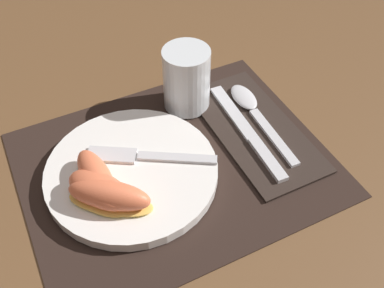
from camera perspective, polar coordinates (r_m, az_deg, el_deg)
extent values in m
plane|color=brown|center=(0.64, -2.12, -2.64)|extent=(3.00, 3.00, 0.00)
cube|color=black|center=(0.64, -2.13, -2.53)|extent=(0.43, 0.34, 0.00)
cylinder|color=white|center=(0.62, -7.66, -3.55)|extent=(0.24, 0.24, 0.02)
cylinder|color=silver|center=(0.70, -0.70, 8.27)|extent=(0.07, 0.07, 0.10)
cylinder|color=orange|center=(0.72, -0.68, 6.27)|extent=(0.06, 0.06, 0.04)
cube|color=#2D231E|center=(0.69, 7.91, 1.99)|extent=(0.12, 0.25, 0.00)
cube|color=silver|center=(0.65, 9.58, -1.87)|extent=(0.02, 0.09, 0.01)
cube|color=silver|center=(0.71, 5.25, 4.02)|extent=(0.02, 0.13, 0.01)
cube|color=silver|center=(0.68, 10.30, 0.94)|extent=(0.02, 0.12, 0.01)
ellipsoid|color=silver|center=(0.73, 6.60, 5.95)|extent=(0.04, 0.07, 0.01)
cube|color=silver|center=(0.62, -2.12, -1.86)|extent=(0.10, 0.07, 0.00)
cube|color=silver|center=(0.64, -10.16, -1.38)|extent=(0.07, 0.06, 0.00)
ellipsoid|color=#F7C656|center=(0.60, -11.81, -4.94)|extent=(0.05, 0.10, 0.01)
ellipsoid|color=#F2754C|center=(0.59, -12.00, -4.16)|extent=(0.04, 0.10, 0.03)
ellipsoid|color=#F7C656|center=(0.59, -11.43, -6.54)|extent=(0.10, 0.11, 0.01)
ellipsoid|color=#F2754C|center=(0.58, -11.64, -5.71)|extent=(0.09, 0.10, 0.04)
ellipsoid|color=#F7C656|center=(0.58, -10.26, -7.28)|extent=(0.11, 0.10, 0.01)
ellipsoid|color=#F2754C|center=(0.57, -10.46, -6.39)|extent=(0.11, 0.09, 0.04)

